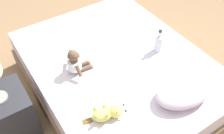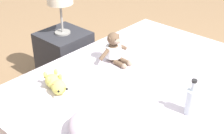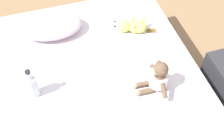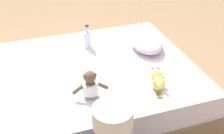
{
  "view_description": "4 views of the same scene",
  "coord_description": "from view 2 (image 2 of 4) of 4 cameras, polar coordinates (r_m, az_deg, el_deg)",
  "views": [
    {
      "loc": [
        0.97,
        1.38,
        2.05
      ],
      "look_at": [
        0.15,
        0.13,
        0.53
      ],
      "focal_mm": 40.19,
      "sensor_mm": 36.0,
      "label": 1
    },
    {
      "loc": [
        -1.08,
        1.58,
        1.67
      ],
      "look_at": [
        0.19,
        0.17,
        0.57
      ],
      "focal_mm": 52.18,
      "sensor_mm": 36.0,
      "label": 2
    },
    {
      "loc": [
        -0.22,
        -1.07,
        2.04
      ],
      "look_at": [
        0.15,
        0.13,
        0.51
      ],
      "focal_mm": 46.84,
      "sensor_mm": 36.0,
      "label": 3
    },
    {
      "loc": [
        2.19,
        -0.51,
        1.89
      ],
      "look_at": [
        0.16,
        0.18,
        0.53
      ],
      "focal_mm": 47.88,
      "sensor_mm": 36.0,
      "label": 4
    }
  ],
  "objects": [
    {
      "name": "pillow",
      "position": [
        1.74,
        -1.49,
        -11.74
      ],
      "size": [
        0.51,
        0.37,
        0.13
      ],
      "color": "silver",
      "rests_on": "bed"
    },
    {
      "name": "bed",
      "position": [
        2.4,
        6.13,
        -7.34
      ],
      "size": [
        1.53,
        1.95,
        0.45
      ],
      "color": "#846647",
      "rests_on": "ground_plane"
    },
    {
      "name": "ground_plane",
      "position": [
        2.54,
        5.86,
        -11.3
      ],
      "size": [
        16.0,
        16.0,
        0.0
      ],
      "primitive_type": "plane",
      "color": "#93704C"
    },
    {
      "name": "nightstand",
      "position": [
        3.08,
        -8.31,
        1.89
      ],
      "size": [
        0.41,
        0.41,
        0.47
      ],
      "color": "#2D2D33",
      "rests_on": "ground_plane"
    },
    {
      "name": "glass_bottle",
      "position": [
        1.99,
        13.75,
        -5.79
      ],
      "size": [
        0.07,
        0.07,
        0.24
      ],
      "color": "silver",
      "rests_on": "bed"
    },
    {
      "name": "plush_yellow_creature",
      "position": [
        2.2,
        -9.83,
        -2.82
      ],
      "size": [
        0.32,
        0.17,
        0.1
      ],
      "color": "#EAE066",
      "rests_on": "bed"
    },
    {
      "name": "plush_monkey",
      "position": [
        2.49,
        0.41,
        3.04
      ],
      "size": [
        0.23,
        0.29,
        0.24
      ],
      "color": "brown",
      "rests_on": "bed"
    }
  ]
}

